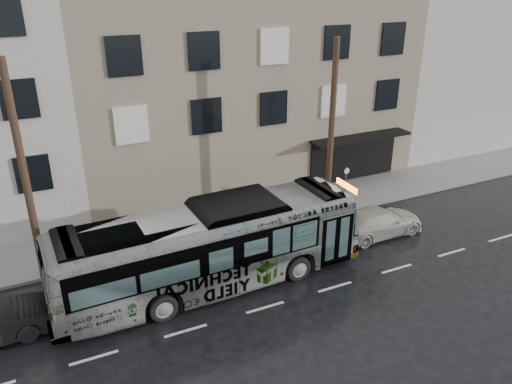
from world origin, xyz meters
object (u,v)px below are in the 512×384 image
(utility_pole_rear, at_px, (25,176))
(bus, at_px, (210,247))
(white_sedan, at_px, (378,222))
(utility_pole_front, at_px, (331,131))
(sign_post, at_px, (345,188))

(utility_pole_rear, xyz_separation_m, bus, (6.19, -3.47, -2.88))
(utility_pole_rear, xyz_separation_m, white_sedan, (15.08, -2.88, -3.96))
(white_sedan, bearing_deg, bus, 93.12)
(utility_pole_rear, relative_size, bus, 0.71)
(white_sedan, bearing_deg, utility_pole_front, 19.80)
(utility_pole_rear, height_order, bus, utility_pole_rear)
(sign_post, height_order, bus, bus)
(utility_pole_front, distance_m, utility_pole_rear, 14.00)
(bus, xyz_separation_m, white_sedan, (8.89, 0.59, -1.08))
(utility_pole_front, height_order, sign_post, utility_pole_front)
(utility_pole_front, xyz_separation_m, bus, (-7.81, -3.47, -2.88))
(utility_pole_rear, relative_size, white_sedan, 1.89)
(utility_pole_front, distance_m, sign_post, 3.48)
(utility_pole_front, distance_m, bus, 9.02)
(sign_post, xyz_separation_m, bus, (-8.91, -3.47, 0.42))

